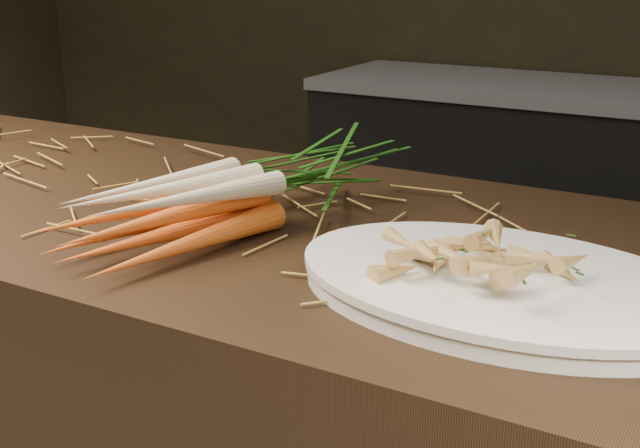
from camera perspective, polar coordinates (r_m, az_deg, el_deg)
The scene contains 6 objects.
main_counter at distance 1.50m, azimuth -11.99°, elevation -14.57°, with size 2.40×0.70×0.90m, color black.
back_counter at distance 2.98m, azimuth 17.32°, elevation 1.33°, with size 1.82×0.62×0.84m.
straw_bedding at distance 1.31m, azimuth -13.32°, elevation 2.53°, with size 1.40×0.60×0.02m, color #A98838, non-canonical shape.
root_veg_bunch at distance 1.13m, azimuth -4.23°, elevation 2.59°, with size 0.31×0.58×0.10m.
serving_platter at distance 0.91m, azimuth 12.62°, elevation -4.46°, with size 0.46×0.31×0.02m, color white, non-canonical shape.
roasted_veg_heap at distance 0.89m, azimuth 12.78°, elevation -2.22°, with size 0.22×0.16×0.05m, color #A4713C, non-canonical shape.
Camera 1 is at (0.87, -0.62, 1.26)m, focal length 45.00 mm.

